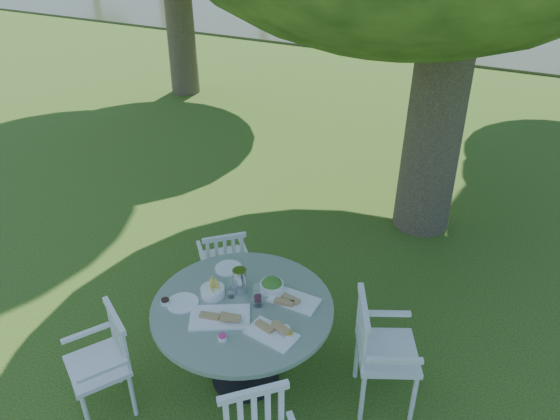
{
  "coord_description": "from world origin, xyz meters",
  "views": [
    {
      "loc": [
        1.95,
        -3.87,
        3.56
      ],
      "look_at": [
        0.0,
        0.2,
        0.85
      ],
      "focal_mm": 35.0,
      "sensor_mm": 36.0,
      "label": 1
    }
  ],
  "objects": [
    {
      "name": "chair_nw",
      "position": [
        -0.36,
        -0.3,
        0.47
      ],
      "size": [
        0.56,
        0.55,
        0.8
      ],
      "rotation": [
        0.0,
        0.0,
        -2.41
      ],
      "color": "silver",
      "rests_on": "ground"
    },
    {
      "name": "table",
      "position": [
        0.3,
        -1.11,
        0.63
      ],
      "size": [
        1.4,
        1.4,
        0.78
      ],
      "color": "black",
      "rests_on": "ground"
    },
    {
      "name": "tableware",
      "position": [
        0.27,
        -1.06,
        0.82
      ],
      "size": [
        1.12,
        0.89,
        0.22
      ],
      "color": "white",
      "rests_on": "table"
    },
    {
      "name": "ground",
      "position": [
        0.0,
        0.0,
        0.0
      ],
      "size": [
        140.0,
        140.0,
        0.0
      ],
      "primitive_type": "plane",
      "color": "#1F3D0C",
      "rests_on": "ground"
    },
    {
      "name": "chair_ne",
      "position": [
        1.3,
        -0.86,
        0.57
      ],
      "size": [
        0.62,
        0.63,
        0.97
      ],
      "rotation": [
        0.0,
        0.0,
        -4.29
      ],
      "color": "silver",
      "rests_on": "ground"
    },
    {
      "name": "chair_sw",
      "position": [
        -0.49,
        -1.77,
        0.52
      ],
      "size": [
        0.6,
        0.59,
        0.88
      ],
      "rotation": [
        0.0,
        0.0,
        -0.57
      ],
      "color": "silver",
      "rests_on": "ground"
    }
  ]
}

